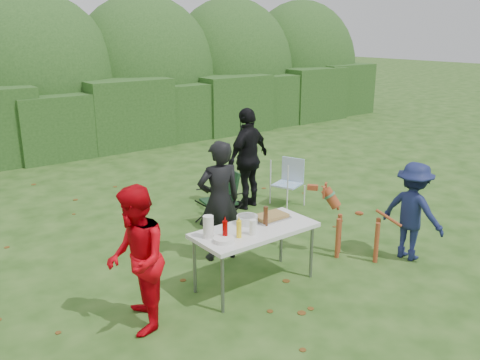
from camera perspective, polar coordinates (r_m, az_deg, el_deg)
ground at (r=6.59m, az=4.28°, el=-10.56°), size 80.00×80.00×0.00m
hedge_row at (r=13.13m, az=-19.67°, el=6.29°), size 22.00×1.40×1.70m
shrub_backdrop at (r=14.55m, az=-22.00°, el=9.98°), size 20.00×2.60×3.20m
folding_table at (r=6.06m, az=1.70°, el=-5.90°), size 1.50×0.70×0.74m
person_cook at (r=6.72m, az=-2.36°, el=-2.37°), size 0.67×0.52×1.64m
person_red_jacket at (r=5.28m, az=-11.58°, el=-8.79°), size 0.83×0.92×1.54m
person_black_puffy at (r=8.69m, az=0.92°, el=2.44°), size 1.10×0.68×1.74m
child at (r=7.16m, az=18.82°, el=-3.34°), size 0.59×0.91×1.34m
dog at (r=7.03m, az=13.16°, el=-4.83°), size 0.93×1.07×0.97m
camping_chair at (r=8.00m, az=-2.41°, el=-2.06°), size 0.65×0.65×0.88m
lawn_chair at (r=8.95m, az=5.36°, el=-0.26°), size 0.63×0.63×0.82m
food_tray at (r=6.33m, az=3.46°, el=-4.29°), size 0.45×0.30×0.02m
focaccia_bread at (r=6.32m, az=3.47°, el=-4.05°), size 0.40×0.26×0.04m
mustard_bottle at (r=5.75m, az=-0.12°, el=-5.54°), size 0.06×0.06×0.20m
ketchup_bottle at (r=5.69m, az=-1.69°, el=-5.68°), size 0.06×0.06×0.22m
beer_bottle at (r=6.08m, az=2.90°, el=-4.07°), size 0.06×0.06×0.24m
paper_towel_roll at (r=5.74m, az=-3.58°, el=-5.28°), size 0.12×0.12×0.26m
cup_stack at (r=5.83m, az=1.45°, el=-5.32°), size 0.08×0.08×0.18m
pasta_bowl at (r=6.16m, az=0.82°, el=-4.47°), size 0.26×0.26×0.10m
plate_stack at (r=5.67m, az=-1.82°, el=-6.71°), size 0.24×0.24×0.05m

